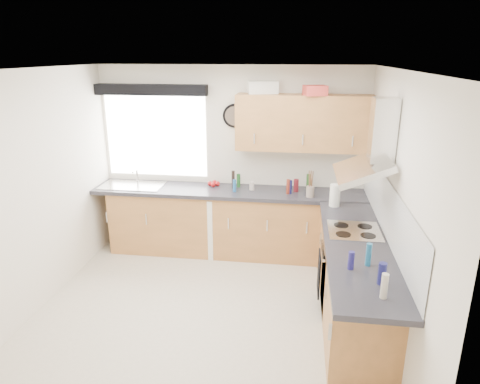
# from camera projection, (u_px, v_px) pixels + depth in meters

# --- Properties ---
(ground_plane) EXTENTS (3.60, 3.60, 0.00)m
(ground_plane) POSITION_uv_depth(u_px,v_px,m) (206.00, 314.00, 4.54)
(ground_plane) COLOR beige
(ceiling) EXTENTS (3.60, 3.60, 0.02)m
(ceiling) POSITION_uv_depth(u_px,v_px,m) (199.00, 70.00, 3.77)
(ceiling) COLOR white
(ceiling) RESTS_ON wall_back
(wall_back) EXTENTS (3.60, 0.02, 2.50)m
(wall_back) POSITION_uv_depth(u_px,v_px,m) (231.00, 160.00, 5.85)
(wall_back) COLOR silver
(wall_back) RESTS_ON ground_plane
(wall_front) EXTENTS (3.60, 0.02, 2.50)m
(wall_front) POSITION_uv_depth(u_px,v_px,m) (134.00, 307.00, 2.46)
(wall_front) COLOR silver
(wall_front) RESTS_ON ground_plane
(wall_left) EXTENTS (0.02, 3.60, 2.50)m
(wall_left) POSITION_uv_depth(u_px,v_px,m) (31.00, 195.00, 4.39)
(wall_left) COLOR silver
(wall_left) RESTS_ON ground_plane
(wall_right) EXTENTS (0.02, 3.60, 2.50)m
(wall_right) POSITION_uv_depth(u_px,v_px,m) (394.00, 212.00, 3.92)
(wall_right) COLOR silver
(wall_right) RESTS_ON ground_plane
(window) EXTENTS (1.40, 0.02, 1.10)m
(window) POSITION_uv_depth(u_px,v_px,m) (156.00, 136.00, 5.88)
(window) COLOR white
(window) RESTS_ON wall_back
(window_blind) EXTENTS (1.50, 0.18, 0.14)m
(window_blind) POSITION_uv_depth(u_px,v_px,m) (151.00, 90.00, 5.60)
(window_blind) COLOR black
(window_blind) RESTS_ON wall_back
(splashback) EXTENTS (0.01, 3.00, 0.54)m
(splashback) POSITION_uv_depth(u_px,v_px,m) (386.00, 208.00, 4.22)
(splashback) COLOR white
(splashback) RESTS_ON wall_right
(base_cab_back) EXTENTS (3.00, 0.58, 0.86)m
(base_cab_back) POSITION_uv_depth(u_px,v_px,m) (221.00, 223.00, 5.84)
(base_cab_back) COLOR #996534
(base_cab_back) RESTS_ON ground_plane
(base_cab_corner) EXTENTS (0.60, 0.60, 0.86)m
(base_cab_corner) POSITION_uv_depth(u_px,v_px,m) (341.00, 229.00, 5.62)
(base_cab_corner) COLOR #996534
(base_cab_corner) RESTS_ON ground_plane
(base_cab_right) EXTENTS (0.58, 2.10, 0.86)m
(base_cab_right) POSITION_uv_depth(u_px,v_px,m) (353.00, 281.00, 4.35)
(base_cab_right) COLOR #996534
(base_cab_right) RESTS_ON ground_plane
(worktop_back) EXTENTS (3.60, 0.62, 0.05)m
(worktop_back) POSITION_uv_depth(u_px,v_px,m) (228.00, 192.00, 5.68)
(worktop_back) COLOR #232227
(worktop_back) RESTS_ON base_cab_back
(worktop_right) EXTENTS (0.62, 2.42, 0.05)m
(worktop_right) POSITION_uv_depth(u_px,v_px,m) (358.00, 246.00, 4.07)
(worktop_right) COLOR #232227
(worktop_right) RESTS_ON base_cab_right
(sink) EXTENTS (0.84, 0.46, 0.10)m
(sink) POSITION_uv_depth(u_px,v_px,m) (132.00, 183.00, 5.83)
(sink) COLOR silver
(sink) RESTS_ON worktop_back
(oven) EXTENTS (0.56, 0.58, 0.85)m
(oven) POSITION_uv_depth(u_px,v_px,m) (350.00, 274.00, 4.49)
(oven) COLOR black
(oven) RESTS_ON ground_plane
(hob_plate) EXTENTS (0.52, 0.52, 0.01)m
(hob_plate) POSITION_uv_depth(u_px,v_px,m) (354.00, 231.00, 4.34)
(hob_plate) COLOR silver
(hob_plate) RESTS_ON worktop_right
(extractor_hood) EXTENTS (0.52, 0.78, 0.66)m
(extractor_hood) POSITION_uv_depth(u_px,v_px,m) (372.00, 149.00, 4.06)
(extractor_hood) COLOR silver
(extractor_hood) RESTS_ON wall_right
(upper_cabinets) EXTENTS (1.70, 0.35, 0.70)m
(upper_cabinets) POSITION_uv_depth(u_px,v_px,m) (303.00, 123.00, 5.39)
(upper_cabinets) COLOR #996534
(upper_cabinets) RESTS_ON wall_back
(washing_machine) EXTENTS (0.63, 0.62, 0.83)m
(washing_machine) POSITION_uv_depth(u_px,v_px,m) (199.00, 222.00, 5.90)
(washing_machine) COLOR white
(washing_machine) RESTS_ON ground_plane
(wall_clock) EXTENTS (0.32, 0.04, 0.32)m
(wall_clock) POSITION_uv_depth(u_px,v_px,m) (234.00, 116.00, 5.62)
(wall_clock) COLOR black
(wall_clock) RESTS_ON wall_back
(casserole) EXTENTS (0.42, 0.35, 0.15)m
(casserole) POSITION_uv_depth(u_px,v_px,m) (262.00, 87.00, 5.42)
(casserole) COLOR white
(casserole) RESTS_ON upper_cabinets
(storage_box) EXTENTS (0.31, 0.28, 0.12)m
(storage_box) POSITION_uv_depth(u_px,v_px,m) (315.00, 90.00, 5.15)
(storage_box) COLOR #C0382F
(storage_box) RESTS_ON upper_cabinets
(utensil_pot) EXTENTS (0.12, 0.12, 0.14)m
(utensil_pot) POSITION_uv_depth(u_px,v_px,m) (310.00, 192.00, 5.37)
(utensil_pot) COLOR gray
(utensil_pot) RESTS_ON worktop_back
(kitchen_roll) EXTENTS (0.14, 0.14, 0.26)m
(kitchen_roll) POSITION_uv_depth(u_px,v_px,m) (335.00, 195.00, 5.03)
(kitchen_roll) COLOR white
(kitchen_roll) RESTS_ON worktop_right
(tomato_cluster) EXTENTS (0.15, 0.15, 0.07)m
(tomato_cluster) POSITION_uv_depth(u_px,v_px,m) (214.00, 184.00, 5.83)
(tomato_cluster) COLOR #AA1012
(tomato_cluster) RESTS_ON worktop_back
(jar_0) EXTENTS (0.05, 0.05, 0.18)m
(jar_0) POSITION_uv_depth(u_px,v_px,m) (238.00, 181.00, 5.76)
(jar_0) COLOR #1D5320
(jar_0) RESTS_ON worktop_back
(jar_1) EXTENTS (0.06, 0.06, 0.18)m
(jar_1) POSITION_uv_depth(u_px,v_px,m) (290.00, 187.00, 5.49)
(jar_1) COLOR #141646
(jar_1) RESTS_ON worktop_back
(jar_2) EXTENTS (0.04, 0.04, 0.16)m
(jar_2) POSITION_uv_depth(u_px,v_px,m) (235.00, 186.00, 5.57)
(jar_2) COLOR #1D568D
(jar_2) RESTS_ON worktop_back
(jar_3) EXTENTS (0.05, 0.05, 0.19)m
(jar_3) POSITION_uv_depth(u_px,v_px,m) (288.00, 187.00, 5.48)
(jar_3) COLOR maroon
(jar_3) RESTS_ON worktop_back
(jar_4) EXTENTS (0.06, 0.06, 0.11)m
(jar_4) POSITION_uv_depth(u_px,v_px,m) (252.00, 186.00, 5.65)
(jar_4) COLOR #B6A79B
(jar_4) RESTS_ON worktop_back
(jar_5) EXTENTS (0.07, 0.07, 0.17)m
(jar_5) POSITION_uv_depth(u_px,v_px,m) (296.00, 185.00, 5.57)
(jar_5) COLOR maroon
(jar_5) RESTS_ON worktop_back
(jar_6) EXTENTS (0.04, 0.04, 0.24)m
(jar_6) POSITION_uv_depth(u_px,v_px,m) (233.00, 180.00, 5.70)
(jar_6) COLOR black
(jar_6) RESTS_ON worktop_back
(jar_7) EXTENTS (0.06, 0.06, 0.21)m
(jar_7) POSITION_uv_depth(u_px,v_px,m) (309.00, 182.00, 5.65)
(jar_7) COLOR #224A1A
(jar_7) RESTS_ON worktop_back
(bottle_0) EXTENTS (0.05, 0.05, 0.20)m
(bottle_0) POSITION_uv_depth(u_px,v_px,m) (369.00, 255.00, 3.62)
(bottle_0) COLOR #1A587D
(bottle_0) RESTS_ON worktop_right
(bottle_1) EXTENTS (0.07, 0.07, 0.18)m
(bottle_1) POSITION_uv_depth(u_px,v_px,m) (382.00, 274.00, 3.33)
(bottle_1) COLOR #16174D
(bottle_1) RESTS_ON worktop_right
(bottle_2) EXTENTS (0.05, 0.05, 0.16)m
(bottle_2) POSITION_uv_depth(u_px,v_px,m) (351.00, 260.00, 3.57)
(bottle_2) COLOR navy
(bottle_2) RESTS_ON worktop_right
(bottle_3) EXTENTS (0.05, 0.05, 0.20)m
(bottle_3) POSITION_uv_depth(u_px,v_px,m) (384.00, 286.00, 3.14)
(bottle_3) COLOR #BFB5A3
(bottle_3) RESTS_ON worktop_right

